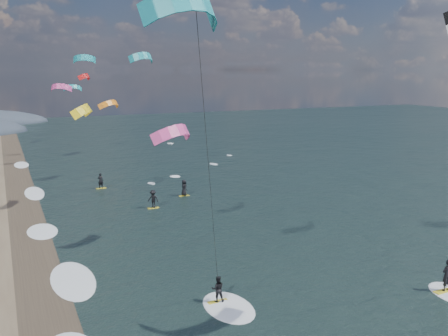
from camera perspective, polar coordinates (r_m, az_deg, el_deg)
name	(u,v)px	position (r m, az deg, el deg)	size (l,w,h in m)	color
wet_sand_strip	(49,322)	(28.86, -19.40, -16.29)	(3.00, 240.00, 0.00)	#382D23
kitesurfer_near_b	(208,128)	(21.78, -1.86, 4.57)	(6.92, 8.56, 16.42)	gold
far_kitesurfers	(153,192)	(50.91, -8.16, -2.72)	(8.44, 11.22, 1.79)	gold
bg_kite_field	(97,88)	(69.49, -14.27, 8.88)	(11.71, 71.10, 7.72)	red
shoreline_surf	(62,284)	(33.24, -18.06, -12.45)	(2.40, 79.40, 0.11)	white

